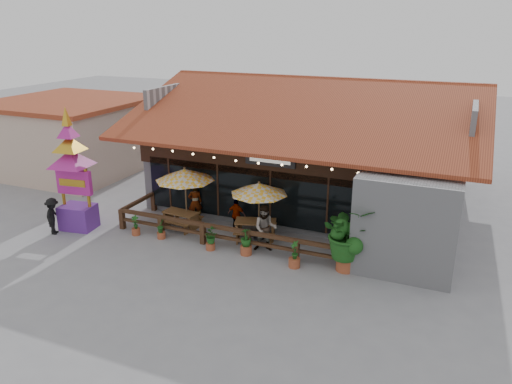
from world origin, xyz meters
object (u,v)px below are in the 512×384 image
at_px(umbrella_right, 259,189).
at_px(pedestrian, 53,216).
at_px(umbrella_left, 185,175).
at_px(thai_sign_tower, 72,161).
at_px(picnic_table_right, 255,227).
at_px(tropical_plant, 347,234).
at_px(picnic_table_left, 181,217).

relative_size(umbrella_right, pedestrian, 1.64).
distance_m(umbrella_left, thai_sign_tower, 4.75).
distance_m(thai_sign_tower, pedestrian, 2.46).
xyz_separation_m(umbrella_right, thai_sign_tower, (-7.66, -2.09, 0.84)).
distance_m(picnic_table_right, thai_sign_tower, 8.19).
height_order(thai_sign_tower, tropical_plant, thai_sign_tower).
bearing_deg(umbrella_left, tropical_plant, -9.72).
relative_size(umbrella_left, picnic_table_right, 1.66).
bearing_deg(umbrella_left, picnic_table_left, -130.53).
bearing_deg(pedestrian, picnic_table_right, -94.26).
distance_m(umbrella_right, pedestrian, 8.84).
height_order(umbrella_left, picnic_table_right, umbrella_left).
xyz_separation_m(umbrella_left, pedestrian, (-4.80, -2.88, -1.59)).
relative_size(thai_sign_tower, tropical_plant, 2.27).
distance_m(umbrella_right, tropical_plant, 4.27).
height_order(umbrella_right, pedestrian, umbrella_right).
bearing_deg(thai_sign_tower, pedestrian, -122.76).
relative_size(picnic_table_right, tropical_plant, 0.80).
bearing_deg(picnic_table_right, pedestrian, -160.44).
bearing_deg(picnic_table_left, umbrella_left, 49.47).
relative_size(picnic_table_right, pedestrian, 1.27).
bearing_deg(thai_sign_tower, tropical_plant, 3.70).
relative_size(umbrella_left, umbrella_right, 1.29).
height_order(umbrella_left, umbrella_right, umbrella_left).
bearing_deg(thai_sign_tower, umbrella_right, 15.24).
height_order(picnic_table_right, thai_sign_tower, thai_sign_tower).
height_order(picnic_table_left, thai_sign_tower, thai_sign_tower).
xyz_separation_m(umbrella_right, picnic_table_right, (-0.12, -0.08, -1.65)).
relative_size(umbrella_left, thai_sign_tower, 0.59).
bearing_deg(pedestrian, umbrella_left, -82.83).
xyz_separation_m(thai_sign_tower, tropical_plant, (11.64, 0.75, -1.59)).
xyz_separation_m(picnic_table_left, thai_sign_tower, (-4.07, -1.81, 2.54)).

